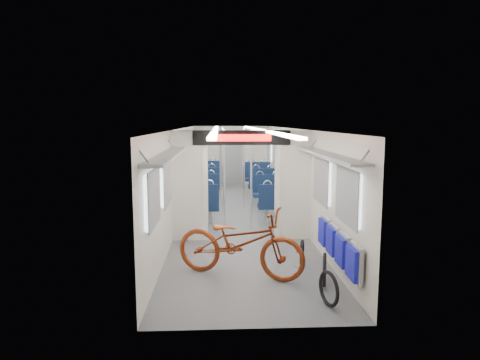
{
  "coord_description": "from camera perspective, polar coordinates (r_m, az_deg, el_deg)",
  "views": [
    {
      "loc": [
        -0.46,
        -10.85,
        2.48
      ],
      "look_at": [
        -0.01,
        -1.58,
        1.21
      ],
      "focal_mm": 32.0,
      "sensor_mm": 36.0,
      "label": 1
    }
  ],
  "objects": [
    {
      "name": "stanchion_far_right",
      "position": [
        12.62,
        0.51,
        1.77
      ],
      "size": [
        0.04,
        0.04,
        2.3
      ],
      "primitive_type": "cylinder",
      "color": "silver",
      "rests_on": "ground"
    },
    {
      "name": "flip_bench",
      "position": [
        6.83,
        12.87,
        -8.53
      ],
      "size": [
        0.12,
        2.1,
        0.51
      ],
      "color": "gray",
      "rests_on": "carriage"
    },
    {
      "name": "bike_hoop_a",
      "position": [
        6.06,
        11.74,
        -14.22
      ],
      "size": [
        0.19,
        0.49,
        0.49
      ],
      "primitive_type": "torus",
      "rotation": [
        1.57,
        0.0,
        1.85
      ],
      "color": "black",
      "rests_on": "ground"
    },
    {
      "name": "stanchion_near_left",
      "position": [
        9.6,
        -2.08,
        -0.15
      ],
      "size": [
        0.04,
        0.04,
        2.3
      ],
      "primitive_type": "cylinder",
      "color": "silver",
      "rests_on": "ground"
    },
    {
      "name": "stanchion_far_left",
      "position": [
        12.66,
        -2.3,
        1.78
      ],
      "size": [
        0.04,
        0.04,
        2.3
      ],
      "primitive_type": "cylinder",
      "color": "silver",
      "rests_on": "ground"
    },
    {
      "name": "seat_bay_far_left",
      "position": [
        14.57,
        -4.62,
        0.29
      ],
      "size": [
        0.96,
        2.33,
        1.18
      ],
      "color": "#0D1B39",
      "rests_on": "ground"
    },
    {
      "name": "bicycle",
      "position": [
        6.91,
        -0.03,
        -8.31
      ],
      "size": [
        2.26,
        1.5,
        1.12
      ],
      "primitive_type": "imported",
      "rotation": [
        0.0,
        0.0,
        1.18
      ],
      "color": "maroon",
      "rests_on": "ground"
    },
    {
      "name": "seat_bay_far_right",
      "position": [
        14.6,
        2.73,
        0.24
      ],
      "size": [
        0.93,
        2.18,
        1.13
      ],
      "color": "#0D1B39",
      "rests_on": "ground"
    },
    {
      "name": "seat_bay_near_right",
      "position": [
        11.39,
        4.3,
        -2.05
      ],
      "size": [
        0.89,
        1.99,
        1.08
      ],
      "color": "#0D1B39",
      "rests_on": "ground"
    },
    {
      "name": "seat_bay_near_left",
      "position": [
        11.23,
        -5.17,
        -2.11
      ],
      "size": [
        0.92,
        2.13,
        1.12
      ],
      "color": "#0D1B39",
      "rests_on": "ground"
    },
    {
      "name": "stanchion_near_right",
      "position": [
        9.75,
        1.5,
        -0.02
      ],
      "size": [
        0.05,
        0.05,
        2.3
      ],
      "primitive_type": "cylinder",
      "color": "silver",
      "rests_on": "ground"
    },
    {
      "name": "bike_hoop_b",
      "position": [
        6.72,
        11.19,
        -11.86
      ],
      "size": [
        0.17,
        0.51,
        0.52
      ],
      "primitive_type": "torus",
      "rotation": [
        1.57,
        0.0,
        1.33
      ],
      "color": "black",
      "rests_on": "ground"
    },
    {
      "name": "carriage",
      "position": [
        10.64,
        -0.29,
        2.54
      ],
      "size": [
        12.0,
        12.02,
        2.31
      ],
      "color": "#515456",
      "rests_on": "ground"
    },
    {
      "name": "bike_hoop_c",
      "position": [
        7.56,
        8.26,
        -9.78
      ],
      "size": [
        0.17,
        0.45,
        0.46
      ],
      "primitive_type": "torus",
      "rotation": [
        1.57,
        0.0,
        1.3
      ],
      "color": "black",
      "rests_on": "ground"
    }
  ]
}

